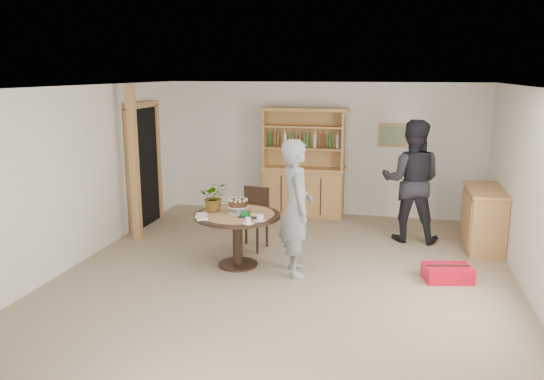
{
  "coord_description": "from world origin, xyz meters",
  "views": [
    {
      "loc": [
        1.32,
        -6.43,
        2.69
      ],
      "look_at": [
        -0.32,
        0.69,
        1.05
      ],
      "focal_mm": 35.0,
      "sensor_mm": 36.0,
      "label": 1
    }
  ],
  "objects_px": {
    "sideboard": "(484,218)",
    "dining_table": "(237,224)",
    "dining_chair": "(254,214)",
    "teen_boy": "(296,208)",
    "adult_person": "(411,181)",
    "red_suitcase": "(447,273)",
    "hutch": "(303,180)"
  },
  "relations": [
    {
      "from": "dining_chair",
      "to": "dining_table",
      "type": "bearing_deg",
      "value": -80.86
    },
    {
      "from": "dining_table",
      "to": "teen_boy",
      "type": "height_order",
      "value": "teen_boy"
    },
    {
      "from": "sideboard",
      "to": "adult_person",
      "type": "relative_size",
      "value": 0.64
    },
    {
      "from": "hutch",
      "to": "teen_boy",
      "type": "relative_size",
      "value": 1.11
    },
    {
      "from": "dining_table",
      "to": "adult_person",
      "type": "bearing_deg",
      "value": 36.32
    },
    {
      "from": "hutch",
      "to": "dining_table",
      "type": "xyz_separation_m",
      "value": [
        -0.45,
        -2.86,
        -0.08
      ]
    },
    {
      "from": "dining_chair",
      "to": "adult_person",
      "type": "distance_m",
      "value": 2.58
    },
    {
      "from": "dining_chair",
      "to": "teen_boy",
      "type": "relative_size",
      "value": 0.52
    },
    {
      "from": "dining_chair",
      "to": "red_suitcase",
      "type": "relative_size",
      "value": 1.4
    },
    {
      "from": "sideboard",
      "to": "dining_table",
      "type": "relative_size",
      "value": 1.05
    },
    {
      "from": "hutch",
      "to": "red_suitcase",
      "type": "distance_m",
      "value": 3.71
    },
    {
      "from": "hutch",
      "to": "red_suitcase",
      "type": "relative_size",
      "value": 3.02
    },
    {
      "from": "hutch",
      "to": "red_suitcase",
      "type": "xyz_separation_m",
      "value": [
        2.4,
        -2.77,
        -0.59
      ]
    },
    {
      "from": "adult_person",
      "to": "red_suitcase",
      "type": "distance_m",
      "value": 1.94
    },
    {
      "from": "sideboard",
      "to": "dining_chair",
      "type": "height_order",
      "value": "dining_chair"
    },
    {
      "from": "teen_boy",
      "to": "red_suitcase",
      "type": "relative_size",
      "value": 2.72
    },
    {
      "from": "hutch",
      "to": "teen_boy",
      "type": "xyz_separation_m",
      "value": [
        0.4,
        -2.96,
        0.23
      ]
    },
    {
      "from": "hutch",
      "to": "sideboard",
      "type": "bearing_deg",
      "value": -22.21
    },
    {
      "from": "adult_person",
      "to": "hutch",
      "type": "bearing_deg",
      "value": -25.9
    },
    {
      "from": "adult_person",
      "to": "red_suitcase",
      "type": "bearing_deg",
      "value": 109.64
    },
    {
      "from": "hutch",
      "to": "adult_person",
      "type": "relative_size",
      "value": 1.04
    },
    {
      "from": "sideboard",
      "to": "teen_boy",
      "type": "relative_size",
      "value": 0.69
    },
    {
      "from": "dining_table",
      "to": "dining_chair",
      "type": "height_order",
      "value": "dining_chair"
    },
    {
      "from": "adult_person",
      "to": "dining_chair",
      "type": "bearing_deg",
      "value": 25.29
    },
    {
      "from": "teen_boy",
      "to": "adult_person",
      "type": "distance_m",
      "value": 2.4
    },
    {
      "from": "hutch",
      "to": "adult_person",
      "type": "distance_m",
      "value": 2.25
    },
    {
      "from": "teen_boy",
      "to": "red_suitcase",
      "type": "xyz_separation_m",
      "value": [
        1.99,
        0.18,
        -0.82
      ]
    },
    {
      "from": "dining_chair",
      "to": "red_suitcase",
      "type": "distance_m",
      "value": 2.96
    },
    {
      "from": "sideboard",
      "to": "teen_boy",
      "type": "distance_m",
      "value": 3.18
    },
    {
      "from": "hutch",
      "to": "dining_table",
      "type": "relative_size",
      "value": 1.7
    },
    {
      "from": "sideboard",
      "to": "dining_table",
      "type": "xyz_separation_m",
      "value": [
        -3.49,
        -1.62,
        0.13
      ]
    },
    {
      "from": "dining_chair",
      "to": "teen_boy",
      "type": "distance_m",
      "value": 1.31
    }
  ]
}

